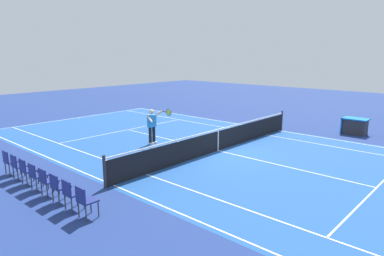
{
  "coord_description": "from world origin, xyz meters",
  "views": [
    {
      "loc": [
        -8.93,
        11.56,
        4.16
      ],
      "look_at": [
        1.23,
        0.34,
        0.9
      ],
      "focal_mm": 32.12,
      "sensor_mm": 36.0,
      "label": 1
    }
  ],
  "objects_px": {
    "spectator_chair_2": "(58,186)",
    "spectator_chair_0": "(85,199)",
    "spectator_chair_1": "(71,192)",
    "spectator_chair_6": "(18,165)",
    "spectator_chair_7": "(10,160)",
    "tennis_ball": "(171,137)",
    "tennis_player_near": "(152,125)",
    "spectator_chair_5": "(27,169)",
    "spectator_chair_4": "(36,174)",
    "equipment_cart_tarped": "(355,126)",
    "spectator_chair_3": "(47,180)",
    "tennis_net": "(218,140)"
  },
  "relations": [
    {
      "from": "tennis_net",
      "to": "spectator_chair_7",
      "type": "height_order",
      "value": "tennis_net"
    },
    {
      "from": "spectator_chair_2",
      "to": "spectator_chair_4",
      "type": "bearing_deg",
      "value": 0.0
    },
    {
      "from": "tennis_ball",
      "to": "spectator_chair_5",
      "type": "relative_size",
      "value": 0.08
    },
    {
      "from": "tennis_player_near",
      "to": "spectator_chair_7",
      "type": "distance_m",
      "value": 6.25
    },
    {
      "from": "tennis_ball",
      "to": "spectator_chair_7",
      "type": "relative_size",
      "value": 0.08
    },
    {
      "from": "tennis_net",
      "to": "spectator_chair_5",
      "type": "relative_size",
      "value": 13.3
    },
    {
      "from": "spectator_chair_1",
      "to": "spectator_chair_2",
      "type": "bearing_deg",
      "value": 0.0
    },
    {
      "from": "spectator_chair_5",
      "to": "spectator_chair_7",
      "type": "height_order",
      "value": "same"
    },
    {
      "from": "spectator_chair_0",
      "to": "spectator_chair_1",
      "type": "relative_size",
      "value": 1.0
    },
    {
      "from": "spectator_chair_1",
      "to": "spectator_chair_3",
      "type": "bearing_deg",
      "value": 0.0
    },
    {
      "from": "spectator_chair_1",
      "to": "spectator_chair_3",
      "type": "relative_size",
      "value": 1.0
    },
    {
      "from": "tennis_net",
      "to": "spectator_chair_2",
      "type": "relative_size",
      "value": 13.3
    },
    {
      "from": "tennis_net",
      "to": "spectator_chair_7",
      "type": "xyz_separation_m",
      "value": [
        3.53,
        7.33,
        0.03
      ]
    },
    {
      "from": "tennis_player_near",
      "to": "spectator_chair_7",
      "type": "xyz_separation_m",
      "value": [
        0.5,
        6.22,
        -0.41
      ]
    },
    {
      "from": "tennis_ball",
      "to": "spectator_chair_0",
      "type": "height_order",
      "value": "spectator_chair_0"
    },
    {
      "from": "tennis_net",
      "to": "tennis_ball",
      "type": "height_order",
      "value": "tennis_net"
    },
    {
      "from": "spectator_chair_1",
      "to": "spectator_chair_6",
      "type": "relative_size",
      "value": 1.0
    },
    {
      "from": "tennis_ball",
      "to": "spectator_chair_1",
      "type": "xyz_separation_m",
      "value": [
        -3.96,
        7.63,
        0.49
      ]
    },
    {
      "from": "spectator_chair_0",
      "to": "spectator_chair_4",
      "type": "bearing_deg",
      "value": 0.0
    },
    {
      "from": "spectator_chair_4",
      "to": "spectator_chair_7",
      "type": "bearing_deg",
      "value": 0.0
    },
    {
      "from": "spectator_chair_7",
      "to": "equipment_cart_tarped",
      "type": "distance_m",
      "value": 16.33
    },
    {
      "from": "spectator_chair_3",
      "to": "equipment_cart_tarped",
      "type": "height_order",
      "value": "spectator_chair_3"
    },
    {
      "from": "tennis_net",
      "to": "tennis_ball",
      "type": "bearing_deg",
      "value": -5.41
    },
    {
      "from": "spectator_chair_0",
      "to": "spectator_chair_6",
      "type": "xyz_separation_m",
      "value": [
        4.23,
        0.0,
        0.0
      ]
    },
    {
      "from": "spectator_chair_5",
      "to": "spectator_chair_3",
      "type": "bearing_deg",
      "value": 180.0
    },
    {
      "from": "tennis_net",
      "to": "tennis_ball",
      "type": "distance_m",
      "value": 3.32
    },
    {
      "from": "spectator_chair_1",
      "to": "equipment_cart_tarped",
      "type": "relative_size",
      "value": 0.7
    },
    {
      "from": "tennis_net",
      "to": "equipment_cart_tarped",
      "type": "distance_m",
      "value": 8.2
    },
    {
      "from": "tennis_player_near",
      "to": "spectator_chair_3",
      "type": "bearing_deg",
      "value": 110.44
    },
    {
      "from": "spectator_chair_0",
      "to": "spectator_chair_5",
      "type": "distance_m",
      "value": 3.52
    },
    {
      "from": "spectator_chair_1",
      "to": "equipment_cart_tarped",
      "type": "bearing_deg",
      "value": -100.26
    },
    {
      "from": "tennis_net",
      "to": "tennis_player_near",
      "type": "xyz_separation_m",
      "value": [
        3.03,
        1.11,
        0.44
      ]
    },
    {
      "from": "spectator_chair_0",
      "to": "spectator_chair_6",
      "type": "distance_m",
      "value": 4.23
    },
    {
      "from": "spectator_chair_7",
      "to": "tennis_player_near",
      "type": "bearing_deg",
      "value": -94.61
    },
    {
      "from": "spectator_chair_6",
      "to": "spectator_chair_7",
      "type": "height_order",
      "value": "same"
    },
    {
      "from": "tennis_player_near",
      "to": "spectator_chair_5",
      "type": "bearing_deg",
      "value": 98.31
    },
    {
      "from": "spectator_chair_4",
      "to": "spectator_chair_1",
      "type": "bearing_deg",
      "value": 180.0
    },
    {
      "from": "spectator_chair_3",
      "to": "spectator_chair_6",
      "type": "height_order",
      "value": "same"
    },
    {
      "from": "spectator_chair_1",
      "to": "spectator_chair_2",
      "type": "height_order",
      "value": "same"
    },
    {
      "from": "spectator_chair_5",
      "to": "spectator_chair_7",
      "type": "xyz_separation_m",
      "value": [
        1.41,
        0.0,
        0.0
      ]
    },
    {
      "from": "spectator_chair_1",
      "to": "spectator_chair_7",
      "type": "height_order",
      "value": "same"
    },
    {
      "from": "spectator_chair_6",
      "to": "equipment_cart_tarped",
      "type": "relative_size",
      "value": 0.7
    },
    {
      "from": "spectator_chair_5",
      "to": "spectator_chair_2",
      "type": "bearing_deg",
      "value": 180.0
    },
    {
      "from": "spectator_chair_6",
      "to": "spectator_chair_7",
      "type": "bearing_deg",
      "value": 0.0
    },
    {
      "from": "spectator_chair_2",
      "to": "spectator_chair_0",
      "type": "bearing_deg",
      "value": 180.0
    },
    {
      "from": "spectator_chair_3",
      "to": "spectator_chair_5",
      "type": "xyz_separation_m",
      "value": [
        1.41,
        0.0,
        0.0
      ]
    },
    {
      "from": "spectator_chair_0",
      "to": "equipment_cart_tarped",
      "type": "xyz_separation_m",
      "value": [
        -1.98,
        -14.8,
        -0.08
      ]
    },
    {
      "from": "spectator_chair_2",
      "to": "spectator_chair_5",
      "type": "height_order",
      "value": "same"
    },
    {
      "from": "tennis_net",
      "to": "equipment_cart_tarped",
      "type": "relative_size",
      "value": 9.36
    },
    {
      "from": "spectator_chair_0",
      "to": "spectator_chair_5",
      "type": "xyz_separation_m",
      "value": [
        3.52,
        0.0,
        0.0
      ]
    }
  ]
}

